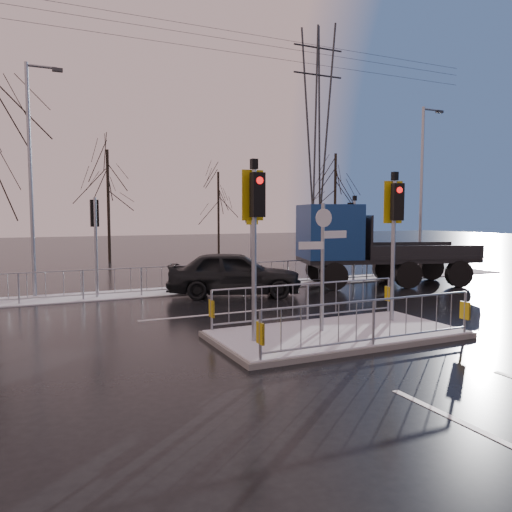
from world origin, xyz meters
name	(u,v)px	position (x,y,z in m)	size (l,w,h in m)	color
ground	(337,337)	(0.00, 0.00, 0.00)	(120.00, 120.00, 0.00)	black
snow_verge	(214,288)	(0.00, 8.60, 0.02)	(30.00, 2.00, 0.04)	white
lane_markings	(345,340)	(0.00, -0.33, 0.00)	(8.00, 11.38, 0.01)	silver
traffic_island	(336,321)	(-0.01, 0.01, 0.39)	(6.00, 3.04, 4.15)	slate
far_kerb_fixtures	(225,264)	(0.29, 8.09, 1.02)	(18.00, 0.65, 3.83)	#91979E
car_far_lane	(235,273)	(0.09, 6.68, 0.82)	(1.94, 4.81, 1.64)	black
flatbed_truck	(353,243)	(5.56, 7.10, 1.78)	(7.65, 4.59, 3.34)	black
tree_far_a	(108,184)	(-2.00, 22.00, 4.82)	(3.75, 3.75, 7.08)	black
tree_far_b	(218,197)	(6.00, 24.00, 4.18)	(3.25, 3.25, 6.14)	black
tree_far_c	(335,184)	(14.00, 21.00, 5.15)	(4.00, 4.00, 7.55)	black
street_lamp_right	(423,184)	(10.57, 8.50, 4.39)	(1.25, 0.18, 8.00)	#91979E
street_lamp_left	(32,170)	(-6.43, 9.50, 4.49)	(1.25, 0.18, 8.20)	#91979E
pylon_wires	(307,125)	(16.88, 30.00, 11.03)	(70.00, 2.38, 19.97)	#2D3033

